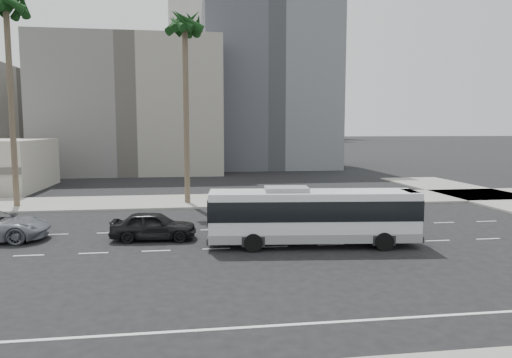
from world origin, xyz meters
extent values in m
plane|color=black|center=(0.00, 0.00, 0.00)|extent=(700.00, 700.00, 0.00)
cube|color=gray|center=(0.00, 15.50, 0.07)|extent=(120.00, 7.00, 0.15)
cube|color=slate|center=(-12.00, 45.00, 9.00)|extent=(24.00, 18.00, 18.00)
cube|color=#4E5157|center=(8.00, 52.00, 13.00)|extent=(20.00, 20.00, 26.00)
cube|color=silver|center=(-2.00, 250.00, 22.00)|extent=(42.00, 42.00, 44.00)
cube|color=silver|center=(-2.00, 250.00, 60.00)|extent=(26.00, 26.00, 32.00)
cube|color=#56595F|center=(45.00, 230.00, 35.00)|extent=(26.00, 26.00, 70.00)
cube|color=#56595F|center=(70.00, 260.00, 30.00)|extent=(22.00, 22.00, 60.00)
cube|color=silver|center=(2.02, 0.01, 1.66)|extent=(10.88, 3.43, 2.40)
cube|color=black|center=(2.02, 0.01, 1.98)|extent=(10.94, 3.50, 1.01)
cube|color=gray|center=(2.02, 0.01, 0.60)|extent=(10.90, 3.47, 0.46)
cube|color=gray|center=(0.63, 0.01, 2.95)|extent=(2.35, 1.69, 0.28)
cube|color=#262628|center=(7.08, 0.01, 2.72)|extent=(0.72, 1.71, 0.28)
cylinder|color=black|center=(5.43, -1.17, 0.46)|extent=(0.92, 0.28, 0.92)
cylinder|color=black|center=(5.43, 1.19, 0.46)|extent=(0.92, 0.28, 0.92)
cylinder|color=black|center=(-1.12, -1.17, 0.46)|extent=(0.92, 0.28, 0.92)
cylinder|color=black|center=(-1.12, 1.19, 0.46)|extent=(0.92, 0.28, 0.92)
imported|color=black|center=(-6.29, 2.46, 0.79)|extent=(2.19, 4.74, 1.57)
cylinder|color=brown|center=(-4.52, 14.38, 6.96)|extent=(0.38, 0.38, 13.92)
cylinder|color=brown|center=(-17.54, 14.45, 7.47)|extent=(0.47, 0.47, 14.94)
camera|label=1|loc=(-4.22, -22.96, 6.06)|focal=32.44mm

